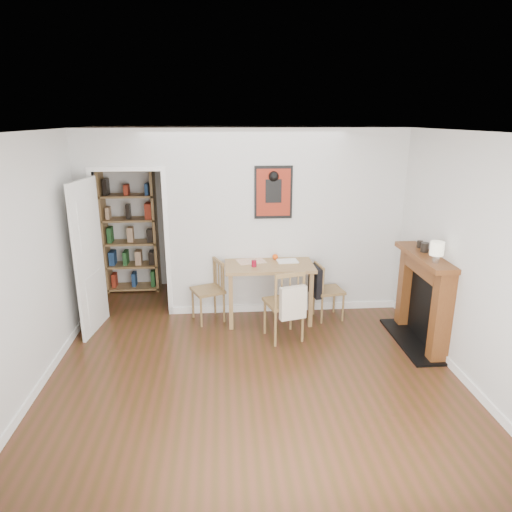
{
  "coord_description": "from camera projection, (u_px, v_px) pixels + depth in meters",
  "views": [
    {
      "loc": [
        -0.31,
        -4.81,
        2.73
      ],
      "look_at": [
        0.11,
        0.6,
        1.08
      ],
      "focal_mm": 32.0,
      "sensor_mm": 36.0,
      "label": 1
    }
  ],
  "objects": [
    {
      "name": "ground",
      "position": [
        251.0,
        358.0,
        5.4
      ],
      "size": [
        5.2,
        5.2,
        0.0
      ],
      "primitive_type": "plane",
      "color": "#4D2819",
      "rests_on": "ground"
    },
    {
      "name": "room_shell",
      "position": [
        251.0,
        225.0,
        6.31
      ],
      "size": [
        5.2,
        5.2,
        5.2
      ],
      "color": "silver",
      "rests_on": "ground"
    },
    {
      "name": "dining_table",
      "position": [
        269.0,
        270.0,
        6.27
      ],
      "size": [
        1.2,
        0.76,
        0.82
      ],
      "color": "olive",
      "rests_on": "ground"
    },
    {
      "name": "chair_left",
      "position": [
        208.0,
        291.0,
        6.29
      ],
      "size": [
        0.56,
        0.56,
        0.86
      ],
      "color": "olive",
      "rests_on": "ground"
    },
    {
      "name": "chair_right",
      "position": [
        328.0,
        290.0,
        6.36
      ],
      "size": [
        0.51,
        0.47,
        0.81
      ],
      "color": "olive",
      "rests_on": "ground"
    },
    {
      "name": "chair_front",
      "position": [
        284.0,
        303.0,
        5.74
      ],
      "size": [
        0.58,
        0.63,
        0.95
      ],
      "color": "olive",
      "rests_on": "ground"
    },
    {
      "name": "bookshelf",
      "position": [
        130.0,
        231.0,
        7.28
      ],
      "size": [
        0.84,
        0.34,
        2.0
      ],
      "color": "olive",
      "rests_on": "ground"
    },
    {
      "name": "fireplace",
      "position": [
        424.0,
        296.0,
        5.62
      ],
      "size": [
        0.45,
        1.25,
        1.16
      ],
      "color": "brown",
      "rests_on": "ground"
    },
    {
      "name": "red_glass",
      "position": [
        254.0,
        263.0,
        6.08
      ],
      "size": [
        0.07,
        0.07,
        0.09
      ],
      "primitive_type": "cylinder",
      "color": "maroon",
      "rests_on": "dining_table"
    },
    {
      "name": "orange_fruit",
      "position": [
        275.0,
        257.0,
        6.39
      ],
      "size": [
        0.08,
        0.08,
        0.08
      ],
      "primitive_type": "sphere",
      "color": "#F8500D",
      "rests_on": "dining_table"
    },
    {
      "name": "placemat",
      "position": [
        251.0,
        261.0,
        6.32
      ],
      "size": [
        0.43,
        0.36,
        0.0
      ],
      "primitive_type": "cube",
      "rotation": [
        0.0,
        0.0,
        0.24
      ],
      "color": "beige",
      "rests_on": "dining_table"
    },
    {
      "name": "notebook",
      "position": [
        287.0,
        261.0,
        6.3
      ],
      "size": [
        0.3,
        0.23,
        0.01
      ],
      "primitive_type": "cube",
      "rotation": [
        0.0,
        0.0,
        0.08
      ],
      "color": "white",
      "rests_on": "dining_table"
    },
    {
      "name": "mantel_lamp",
      "position": [
        437.0,
        250.0,
        5.1
      ],
      "size": [
        0.15,
        0.15,
        0.24
      ],
      "color": "silver",
      "rests_on": "fireplace"
    },
    {
      "name": "ceramic_jar_a",
      "position": [
        425.0,
        247.0,
        5.52
      ],
      "size": [
        0.1,
        0.1,
        0.12
      ],
      "primitive_type": "cylinder",
      "color": "black",
      "rests_on": "fireplace"
    },
    {
      "name": "ceramic_jar_b",
      "position": [
        420.0,
        244.0,
        5.72
      ],
      "size": [
        0.07,
        0.07,
        0.09
      ],
      "primitive_type": "cylinder",
      "color": "black",
      "rests_on": "fireplace"
    }
  ]
}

